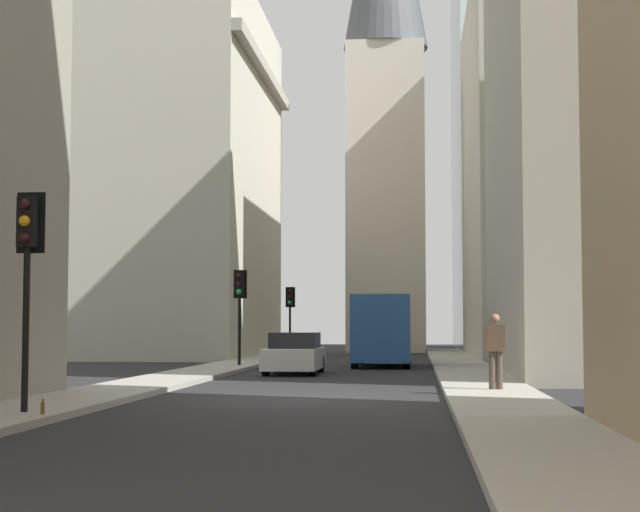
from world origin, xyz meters
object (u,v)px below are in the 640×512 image
at_px(traffic_light_foreground, 27,249).
at_px(traffic_light_far_junction, 290,305).
at_px(traffic_light_midblock, 240,295).
at_px(pedestrian, 495,348).
at_px(sedan_white, 294,354).
at_px(discarded_bottle, 43,408).
at_px(delivery_truck, 382,330).

relative_size(traffic_light_foreground, traffic_light_far_junction, 1.09).
relative_size(traffic_light_midblock, pedestrian, 2.04).
height_order(sedan_white, traffic_light_foreground, traffic_light_foreground).
bearing_deg(discarded_bottle, traffic_light_midblock, 1.00).
bearing_deg(pedestrian, discarded_bottle, 133.15).
bearing_deg(delivery_truck, traffic_light_midblock, 116.00).
relative_size(traffic_light_foreground, pedestrian, 2.18).
xyz_separation_m(traffic_light_foreground, pedestrian, (7.30, -8.77, -1.89)).
bearing_deg(sedan_white, discarded_bottle, 172.91).
bearing_deg(delivery_truck, traffic_light_foreground, 167.11).
bearing_deg(pedestrian, traffic_light_foreground, 129.77).
relative_size(sedan_white, traffic_light_midblock, 1.17).
relative_size(pedestrian, discarded_bottle, 6.65).
distance_m(delivery_truck, traffic_light_foreground, 24.85).
height_order(sedan_white, pedestrian, pedestrian).
bearing_deg(traffic_light_far_junction, traffic_light_foreground, 179.85).
distance_m(traffic_light_far_junction, discarded_bottle, 38.27).
relative_size(sedan_white, traffic_light_far_junction, 1.19).
bearing_deg(sedan_white, delivery_truck, -22.67).
height_order(sedan_white, discarded_bottle, sedan_white).
xyz_separation_m(delivery_truck, traffic_light_foreground, (-24.17, 5.53, 1.55)).
xyz_separation_m(sedan_white, traffic_light_far_junction, (20.26, 2.64, 2.12)).
bearing_deg(traffic_light_foreground, traffic_light_midblock, -0.31).
distance_m(sedan_white, discarded_bottle, 18.07).
height_order(delivery_truck, traffic_light_foreground, traffic_light_foreground).
distance_m(pedestrian, discarded_bottle, 11.37).
bearing_deg(traffic_light_foreground, pedestrian, -50.23).
xyz_separation_m(delivery_truck, traffic_light_far_junction, (13.55, 5.44, 1.32)).
distance_m(delivery_truck, pedestrian, 17.19).
relative_size(delivery_truck, traffic_light_far_junction, 1.79).
relative_size(delivery_truck, traffic_light_midblock, 1.76).
height_order(traffic_light_far_junction, discarded_bottle, traffic_light_far_junction).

